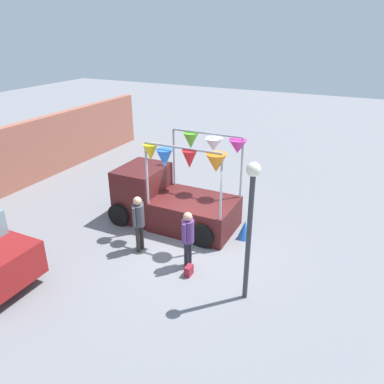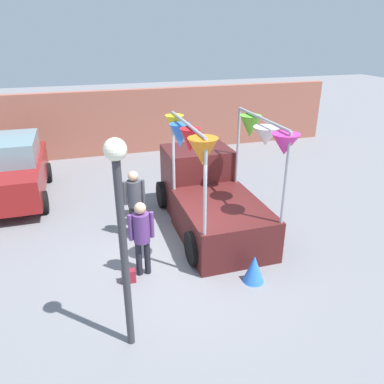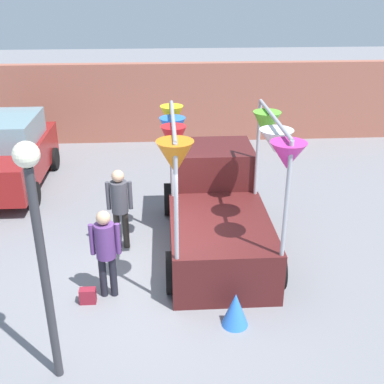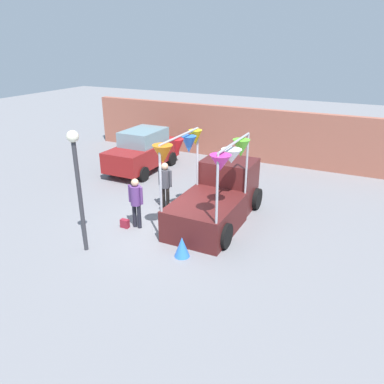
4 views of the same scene
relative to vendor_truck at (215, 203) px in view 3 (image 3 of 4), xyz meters
name	(u,v)px [view 3 (image 3 of 4)]	position (x,y,z in m)	size (l,w,h in m)	color
ground_plane	(163,277)	(-1.12, -1.26, -0.91)	(60.00, 60.00, 0.00)	slate
vendor_truck	(215,203)	(0.00, 0.00, 0.00)	(2.51, 4.19, 3.03)	#4C1919
parked_car	(9,153)	(-5.08, 3.23, 0.03)	(1.88, 4.00, 1.88)	maroon
person_customer	(106,246)	(-2.07, -1.76, 0.10)	(0.53, 0.34, 1.68)	black
person_vendor	(120,202)	(-1.95, -0.11, 0.15)	(0.53, 0.34, 1.74)	#2D2823
handbag	(88,296)	(-2.42, -1.96, -0.77)	(0.28, 0.16, 0.28)	maroon
street_lamp	(38,233)	(-2.62, -3.60, 1.42)	(0.32, 0.32, 3.52)	#333338
brick_boundary_wall	(160,103)	(-1.12, 6.93, 0.39)	(18.00, 0.36, 2.60)	#9E5947
folded_kite_bundle_azure	(235,309)	(0.06, -2.69, -0.61)	(0.44, 0.44, 0.60)	blue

